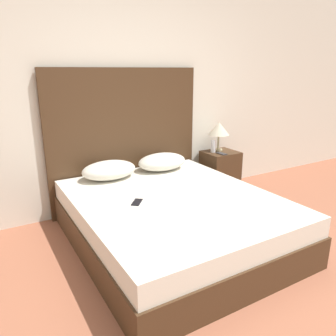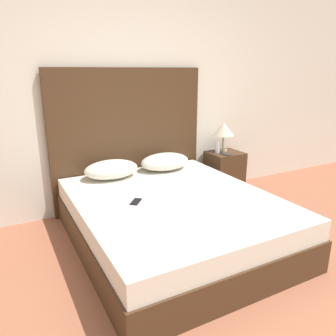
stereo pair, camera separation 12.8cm
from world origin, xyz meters
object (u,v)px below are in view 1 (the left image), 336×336
phone_on_bed (137,202)px  table_lamp (219,129)px  nightstand (220,173)px  bed (174,220)px  phone_on_nightstand (221,154)px

phone_on_bed → table_lamp: bearing=27.9°
phone_on_bed → table_lamp: (1.58, 0.84, 0.39)m
phone_on_bed → nightstand: 1.75m
bed → table_lamp: table_lamp is taller
nightstand → phone_on_nightstand: size_ratio=3.72×
phone_on_bed → nightstand: size_ratio=0.28×
bed → phone_on_bed: bearing=173.7°
bed → phone_on_nightstand: (1.14, 0.71, 0.35)m
bed → nightstand: (1.21, 0.80, 0.05)m
phone_on_nightstand → phone_on_bed: bearing=-156.0°
phone_on_bed → nightstand: nightstand is taller
nightstand → phone_on_nightstand: (-0.07, -0.09, 0.29)m
nightstand → phone_on_nightstand: 0.31m
bed → nightstand: nightstand is taller
phone_on_bed → phone_on_nightstand: phone_on_nightstand is taller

